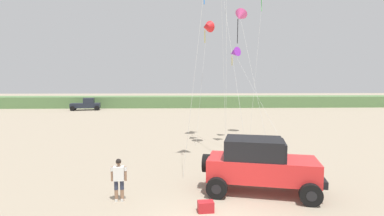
{
  "coord_description": "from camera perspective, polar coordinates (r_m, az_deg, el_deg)",
  "views": [
    {
      "loc": [
        -1.21,
        -8.81,
        4.59
      ],
      "look_at": [
        -0.69,
        3.64,
        3.48
      ],
      "focal_mm": 27.53,
      "sensor_mm": 36.0,
      "label": 1
    }
  ],
  "objects": [
    {
      "name": "cooler_box",
      "position": [
        10.99,
        2.67,
        -18.53
      ],
      "size": [
        0.59,
        0.41,
        0.38
      ],
      "primitive_type": "cube",
      "rotation": [
        0.0,
        0.0,
        0.09
      ],
      "color": "#B21E23",
      "rests_on": "ground_plane"
    },
    {
      "name": "jeep",
      "position": [
        12.72,
        13.06,
        -10.52
      ],
      "size": [
        5.02,
        3.33,
        2.26
      ],
      "color": "red",
      "rests_on": "ground_plane"
    },
    {
      "name": "kite_green_box",
      "position": [
        23.68,
        8.16,
        10.54
      ],
      "size": [
        2.96,
        6.53,
        7.27
      ],
      "color": "purple",
      "rests_on": "ground_plane"
    },
    {
      "name": "person_watching",
      "position": [
        11.94,
        -13.98,
        -12.9
      ],
      "size": [
        0.62,
        0.32,
        1.67
      ],
      "color": "#8C664C",
      "rests_on": "ground_plane"
    },
    {
      "name": "distant_pickup",
      "position": [
        51.11,
        -19.79,
        0.66
      ],
      "size": [
        4.86,
        3.09,
        1.98
      ],
      "color": "#1E232D",
      "rests_on": "ground_plane"
    },
    {
      "name": "kite_yellow_diamond",
      "position": [
        21.12,
        9.29,
        17.09
      ],
      "size": [
        1.77,
        4.64,
        9.53
      ],
      "color": "#E04C93",
      "rests_on": "ground_plane"
    },
    {
      "name": "dune_ridge",
      "position": [
        55.03,
        5.06,
        1.27
      ],
      "size": [
        90.0,
        6.03,
        1.95
      ],
      "primitive_type": "cube",
      "color": "#567A47",
      "rests_on": "ground_plane"
    },
    {
      "name": "kite_pink_ribbon",
      "position": [
        24.27,
        2.88,
        15.39
      ],
      "size": [
        1.73,
        3.68,
        9.47
      ],
      "color": "red",
      "rests_on": "ground_plane"
    }
  ]
}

